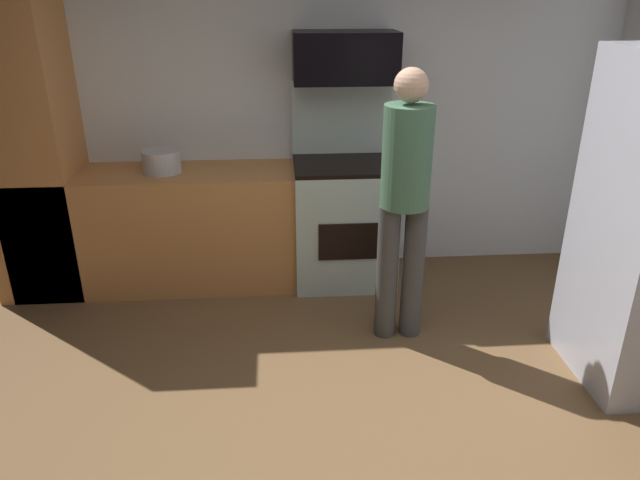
% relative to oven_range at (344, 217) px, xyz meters
% --- Properties ---
extents(ground_plane, '(5.20, 4.80, 0.02)m').
position_rel_oven_range_xyz_m(ground_plane, '(-0.35, -1.97, -0.52)').
color(ground_plane, brown).
extents(wall_back, '(5.20, 0.12, 2.60)m').
position_rel_oven_range_xyz_m(wall_back, '(-0.35, 0.37, 0.79)').
color(wall_back, silver).
rests_on(wall_back, ground).
extents(lower_cabinet_run, '(2.40, 0.60, 0.90)m').
position_rel_oven_range_xyz_m(lower_cabinet_run, '(-1.25, 0.01, -0.06)').
color(lower_cabinet_run, '#BE7A42').
rests_on(lower_cabinet_run, ground).
extents(cabinet_column, '(0.60, 0.60, 2.10)m').
position_rel_oven_range_xyz_m(cabinet_column, '(-2.25, 0.01, 0.54)').
color(cabinet_column, '#BE7A42').
rests_on(cabinet_column, ground).
extents(oven_range, '(0.76, 0.65, 1.51)m').
position_rel_oven_range_xyz_m(oven_range, '(0.00, 0.00, 0.00)').
color(oven_range, '#B3C4BB').
rests_on(oven_range, ground).
extents(microwave, '(0.74, 0.38, 0.35)m').
position_rel_oven_range_xyz_m(microwave, '(0.00, 0.09, 1.17)').
color(microwave, black).
rests_on(microwave, oven_range).
extents(person_cook, '(0.31, 0.30, 1.74)m').
position_rel_oven_range_xyz_m(person_cook, '(0.27, -0.86, 0.46)').
color(person_cook, '#404040').
rests_on(person_cook, ground).
extents(stock_pot, '(0.28, 0.28, 0.16)m').
position_rel_oven_range_xyz_m(stock_pot, '(-1.34, 0.01, 0.47)').
color(stock_pot, '#B5B7B9').
rests_on(stock_pot, lower_cabinet_run).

